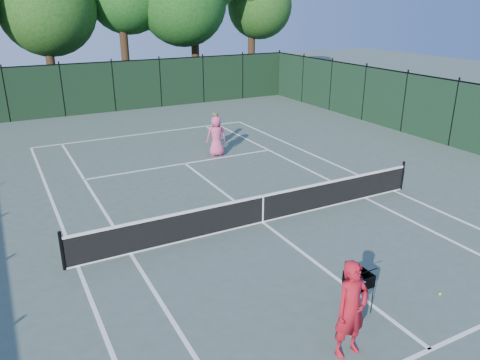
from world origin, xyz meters
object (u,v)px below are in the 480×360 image
player_pink (216,136)px  loose_ball_midcourt (351,335)px  loose_ball_near_cart (440,294)px  ball_hopper (359,279)px  coach (351,309)px  player_green (214,129)px

player_pink → loose_ball_midcourt: bearing=89.2°
player_pink → loose_ball_near_cart: size_ratio=26.07×
ball_hopper → loose_ball_midcourt: 1.18m
ball_hopper → loose_ball_midcourt: ball_hopper is taller
coach → player_green: coach is taller
player_green → loose_ball_near_cart: size_ratio=23.38×
player_pink → loose_ball_midcourt: player_pink is taller
coach → ball_hopper: bearing=41.2°
player_pink → loose_ball_midcourt: (-2.77, -12.19, -0.85)m
player_green → loose_ball_near_cart: (-0.62, -13.54, -0.76)m
player_green → ball_hopper: 13.35m
ball_hopper → player_green: bearing=68.0°
ball_hopper → loose_ball_midcourt: bearing=-146.8°
coach → ball_hopper: (1.02, 0.93, -0.19)m
ball_hopper → coach: bearing=-147.9°
loose_ball_near_cart → loose_ball_midcourt: same height
ball_hopper → loose_ball_near_cart: (2.10, -0.48, -0.76)m
ball_hopper → loose_ball_near_cart: 2.28m
loose_ball_midcourt → loose_ball_near_cart: bearing=3.1°
player_green → player_pink: bearing=83.0°
coach → player_pink: bearing=74.7°
loose_ball_near_cart → ball_hopper: bearing=167.2°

